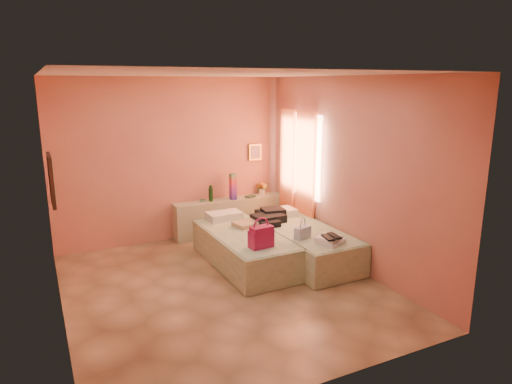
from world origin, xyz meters
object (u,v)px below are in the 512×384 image
at_px(bed_right, 304,244).
at_px(green_book, 250,197).
at_px(headboard_ledge, 230,216).
at_px(magenta_handbag, 261,237).
at_px(blue_handbag, 303,232).
at_px(flower_vase, 262,187).
at_px(water_bottle, 211,194).
at_px(towel_stack, 330,240).
at_px(bed_left, 245,249).

relative_size(bed_right, green_book, 11.66).
height_order(headboard_ledge, magenta_handbag, magenta_handbag).
bearing_deg(blue_handbag, magenta_handbag, 164.92).
distance_m(flower_vase, magenta_handbag, 2.42).
relative_size(headboard_ledge, water_bottle, 7.51).
bearing_deg(magenta_handbag, towel_stack, -23.44).
xyz_separation_m(bed_left, magenta_handbag, (-0.05, -0.64, 0.40)).
xyz_separation_m(water_bottle, towel_stack, (0.88, -2.39, -0.24)).
distance_m(headboard_ledge, water_bottle, 0.58).
xyz_separation_m(green_book, blue_handbag, (-0.11, -1.98, -0.08)).
bearing_deg(green_book, headboard_ledge, 150.71).
height_order(headboard_ledge, green_book, green_book).
distance_m(bed_left, blue_handbag, 0.94).
bearing_deg(towel_stack, flower_vase, 86.22).
xyz_separation_m(water_bottle, magenta_handbag, (-0.06, -2.10, -0.13)).
xyz_separation_m(headboard_ledge, magenta_handbag, (-0.42, -2.11, 0.33)).
distance_m(green_book, blue_handbag, 1.99).
relative_size(water_bottle, blue_handbag, 1.03).
distance_m(water_bottle, green_book, 0.76).
distance_m(bed_left, magenta_handbag, 0.76).
bearing_deg(bed_left, magenta_handbag, -95.18).
bearing_deg(bed_left, bed_right, -15.22).
bearing_deg(blue_handbag, bed_right, 34.33).
relative_size(magenta_handbag, blue_handbag, 1.22).
height_order(green_book, towel_stack, green_book).
height_order(green_book, blue_handbag, green_book).
bearing_deg(magenta_handbag, green_book, 62.08).
height_order(bed_right, magenta_handbag, magenta_handbag).
xyz_separation_m(headboard_ledge, bed_right, (0.52, -1.70, -0.08)).
xyz_separation_m(headboard_ledge, blue_handbag, (0.29, -2.04, 0.26)).
bearing_deg(water_bottle, headboard_ledge, 1.26).
bearing_deg(water_bottle, towel_stack, -69.81).
bearing_deg(bed_left, headboard_ledge, 74.88).
relative_size(bed_right, water_bottle, 7.32).
bearing_deg(bed_right, blue_handbag, -125.79).
bearing_deg(towel_stack, bed_right, 89.69).
bearing_deg(blue_handbag, towel_stack, -77.76).
xyz_separation_m(water_bottle, blue_handbag, (0.65, -2.03, -0.20)).
bearing_deg(blue_handbag, headboard_ledge, 77.34).
xyz_separation_m(bed_right, green_book, (-0.13, 1.64, 0.41)).
distance_m(bed_right, flower_vase, 1.83).
height_order(flower_vase, towel_stack, flower_vase).
height_order(headboard_ledge, bed_right, headboard_ledge).
relative_size(headboard_ledge, flower_vase, 7.46).
relative_size(headboard_ledge, blue_handbag, 7.71).
bearing_deg(headboard_ledge, flower_vase, 3.44).
relative_size(water_bottle, magenta_handbag, 0.84).
xyz_separation_m(headboard_ledge, bed_left, (-0.38, -1.47, -0.08)).
xyz_separation_m(green_book, flower_vase, (0.29, 0.10, 0.12)).
distance_m(flower_vase, blue_handbag, 2.13).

